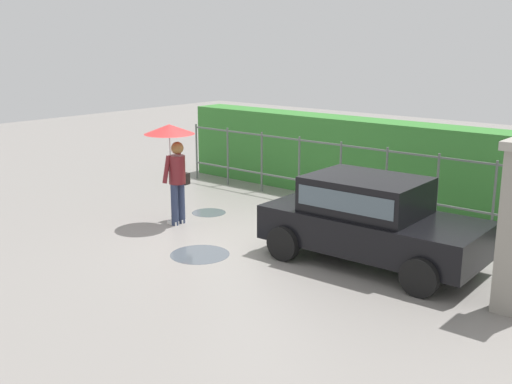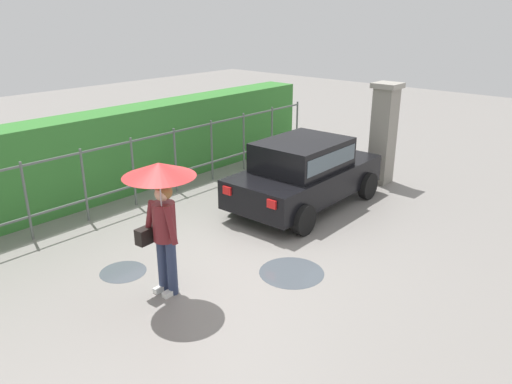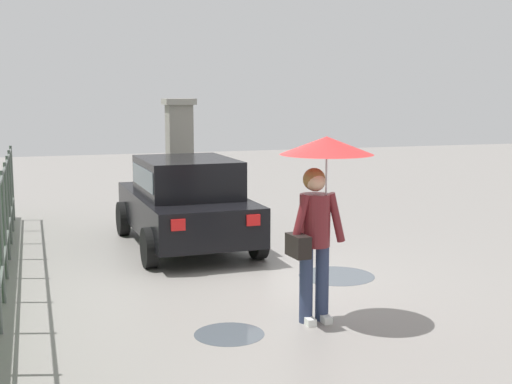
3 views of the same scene
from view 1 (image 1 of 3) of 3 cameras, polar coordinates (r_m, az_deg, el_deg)
The scene contains 7 objects.
ground_plane at distance 11.66m, azimuth 0.31°, elevation -4.76°, with size 40.00×40.00×0.00m, color gray.
car at distance 10.67m, azimuth 10.41°, elevation -2.26°, with size 3.78×1.94×1.48m.
pedestrian at distance 12.65m, azimuth -7.64°, elevation 3.82°, with size 1.02×1.02×2.07m.
fence_section at distance 13.87m, azimuth 9.76°, elevation 1.57°, with size 10.45×0.05×1.50m.
hedge_row at distance 14.71m, azimuth 11.80°, elevation 2.68°, with size 11.40×0.90×1.90m, color #387F33.
puddle_near at distance 11.14m, azimuth -5.17°, elevation -5.72°, with size 1.06×1.06×0.00m, color #4C545B.
puddle_far at distance 13.75m, azimuth -4.35°, elevation -1.90°, with size 0.75×0.75×0.00m, color #4C545B.
Camera 1 is at (7.08, -8.49, 3.71)m, focal length 43.58 mm.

